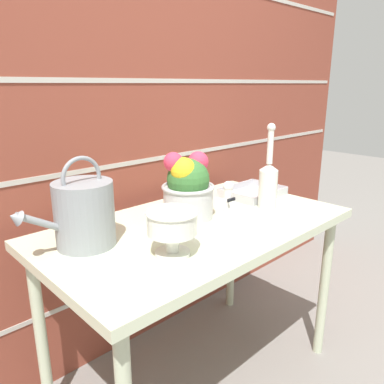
% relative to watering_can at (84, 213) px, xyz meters
% --- Properties ---
extents(ground_plane, '(12.00, 12.00, 0.00)m').
position_rel_watering_can_xyz_m(ground_plane, '(0.42, -0.12, -0.85)').
color(ground_plane, gray).
extents(brick_wall, '(3.60, 0.08, 2.20)m').
position_rel_watering_can_xyz_m(brick_wall, '(0.42, 0.35, 0.25)').
color(brick_wall, brown).
rests_on(brick_wall, ground_plane).
extents(patio_table, '(1.22, 0.69, 0.74)m').
position_rel_watering_can_xyz_m(patio_table, '(0.42, -0.12, -0.19)').
color(patio_table, beige).
rests_on(patio_table, ground_plane).
extents(watering_can, '(0.34, 0.20, 0.31)m').
position_rel_watering_can_xyz_m(watering_can, '(0.00, 0.00, 0.00)').
color(watering_can, gray).
rests_on(watering_can, patio_table).
extents(crystal_pedestal_bowl, '(0.17, 0.17, 0.15)m').
position_rel_watering_can_xyz_m(crystal_pedestal_bowl, '(0.16, -0.26, -0.01)').
color(crystal_pedestal_bowl, silver).
rests_on(crystal_pedestal_bowl, patio_table).
extents(flower_planter, '(0.22, 0.22, 0.27)m').
position_rel_watering_can_xyz_m(flower_planter, '(0.44, -0.04, 0.01)').
color(flower_planter, '#BCBCC1').
rests_on(flower_planter, patio_table).
extents(glass_decanter, '(0.08, 0.08, 0.37)m').
position_rel_watering_can_xyz_m(glass_decanter, '(0.78, -0.19, 0.00)').
color(glass_decanter, silver).
rests_on(glass_decanter, patio_table).
extents(figurine_vase, '(0.07, 0.07, 0.19)m').
position_rel_watering_can_xyz_m(figurine_vase, '(0.45, -0.24, -0.04)').
color(figurine_vase, white).
rests_on(figurine_vase, patio_table).
extents(wire_tray, '(0.28, 0.22, 0.04)m').
position_rel_watering_can_xyz_m(wire_tray, '(0.88, -0.03, -0.10)').
color(wire_tray, '#B7B7BC').
rests_on(wire_tray, patio_table).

